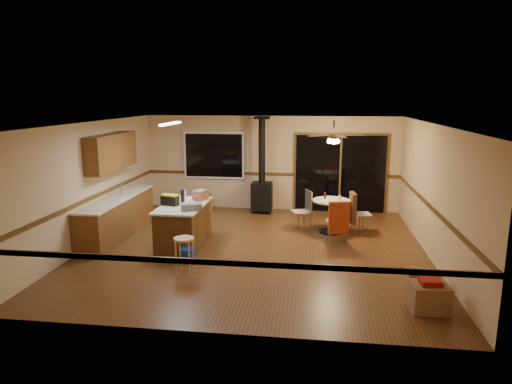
% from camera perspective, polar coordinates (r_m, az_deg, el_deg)
% --- Properties ---
extents(floor, '(7.00, 7.00, 0.00)m').
position_cam_1_polar(floor, '(9.60, -0.23, -7.10)').
color(floor, '#523016').
rests_on(floor, ground).
extents(ceiling, '(7.00, 7.00, 0.00)m').
position_cam_1_polar(ceiling, '(9.09, -0.25, 8.59)').
color(ceiling, silver).
rests_on(ceiling, ground).
extents(wall_back, '(7.00, 0.00, 7.00)m').
position_cam_1_polar(wall_back, '(12.68, 1.88, 3.62)').
color(wall_back, tan).
rests_on(wall_back, ground).
extents(wall_front, '(7.00, 0.00, 7.00)m').
position_cam_1_polar(wall_front, '(5.91, -4.81, -6.11)').
color(wall_front, tan).
rests_on(wall_front, ground).
extents(wall_left, '(0.00, 7.00, 7.00)m').
position_cam_1_polar(wall_left, '(10.32, -19.89, 0.99)').
color(wall_left, tan).
rests_on(wall_left, ground).
extents(wall_right, '(0.00, 7.00, 7.00)m').
position_cam_1_polar(wall_right, '(9.45, 21.28, -0.05)').
color(wall_right, tan).
rests_on(wall_right, ground).
extents(chair_rail, '(7.00, 7.00, 0.08)m').
position_cam_1_polar(chair_rail, '(9.32, -0.24, -1.28)').
color(chair_rail, '#563715').
rests_on(chair_rail, ground).
extents(window, '(1.72, 0.10, 1.32)m').
position_cam_1_polar(window, '(12.86, -5.27, 4.59)').
color(window, black).
rests_on(window, ground).
extents(sliding_door, '(2.52, 0.10, 2.10)m').
position_cam_1_polar(sliding_door, '(12.63, 10.46, 2.24)').
color(sliding_door, black).
rests_on(sliding_door, ground).
extents(lower_cabinets, '(0.60, 3.00, 0.86)m').
position_cam_1_polar(lower_cabinets, '(10.81, -16.95, -3.07)').
color(lower_cabinets, brown).
rests_on(lower_cabinets, ground).
extents(countertop, '(0.64, 3.04, 0.04)m').
position_cam_1_polar(countertop, '(10.71, -17.10, -0.74)').
color(countertop, beige).
rests_on(countertop, lower_cabinets).
extents(upper_cabinets, '(0.35, 2.00, 0.80)m').
position_cam_1_polar(upper_cabinets, '(10.77, -17.60, 4.82)').
color(upper_cabinets, brown).
rests_on(upper_cabinets, ground).
extents(kitchen_island, '(0.88, 1.68, 0.90)m').
position_cam_1_polar(kitchen_island, '(9.76, -9.02, -4.13)').
color(kitchen_island, '#4F2E13').
rests_on(kitchen_island, ground).
extents(wood_stove, '(0.55, 0.50, 2.52)m').
position_cam_1_polar(wood_stove, '(12.36, 0.73, 0.72)').
color(wood_stove, black).
rests_on(wood_stove, ground).
extents(ceiling_fan, '(0.24, 0.24, 0.55)m').
position_cam_1_polar(ceiling_fan, '(10.44, 9.68, 6.72)').
color(ceiling_fan, brown).
rests_on(ceiling_fan, ceiling).
extents(fluorescent_strip, '(0.10, 1.20, 0.04)m').
position_cam_1_polar(fluorescent_strip, '(9.78, -10.62, 8.39)').
color(fluorescent_strip, white).
rests_on(fluorescent_strip, ceiling).
extents(toolbox_grey, '(0.47, 0.36, 0.13)m').
position_cam_1_polar(toolbox_grey, '(9.18, -8.08, -1.83)').
color(toolbox_grey, slate).
rests_on(toolbox_grey, kitchen_island).
extents(toolbox_black, '(0.39, 0.27, 0.19)m').
position_cam_1_polar(toolbox_black, '(9.65, -10.69, -1.04)').
color(toolbox_black, black).
rests_on(toolbox_black, kitchen_island).
extents(toolbox_yellow_lid, '(0.39, 0.27, 0.03)m').
position_cam_1_polar(toolbox_yellow_lid, '(9.63, -10.71, -0.40)').
color(toolbox_yellow_lid, gold).
rests_on(toolbox_yellow_lid, toolbox_black).
extents(box_on_island, '(0.33, 0.38, 0.21)m').
position_cam_1_polar(box_on_island, '(10.05, -6.97, -0.37)').
color(box_on_island, brown).
rests_on(box_on_island, kitchen_island).
extents(bottle_dark, '(0.10, 0.10, 0.29)m').
position_cam_1_polar(bottle_dark, '(9.75, -9.15, -0.57)').
color(bottle_dark, black).
rests_on(bottle_dark, kitchen_island).
extents(bottle_pink, '(0.08, 0.08, 0.21)m').
position_cam_1_polar(bottle_pink, '(9.44, -7.44, -1.16)').
color(bottle_pink, '#D84C8C').
rests_on(bottle_pink, kitchen_island).
extents(bottle_white, '(0.07, 0.07, 0.17)m').
position_cam_1_polar(bottle_white, '(10.32, -8.88, -0.22)').
color(bottle_white, white).
rests_on(bottle_white, kitchen_island).
extents(bar_stool, '(0.48, 0.48, 0.66)m').
position_cam_1_polar(bar_stool, '(8.33, -8.93, -7.85)').
color(bar_stool, tan).
rests_on(bar_stool, floor).
extents(blue_bucket, '(0.38, 0.38, 0.27)m').
position_cam_1_polar(blue_bucket, '(8.94, -8.53, -7.77)').
color(blue_bucket, '#0C31B2').
rests_on(blue_bucket, floor).
extents(dining_table, '(0.86, 0.86, 0.78)m').
position_cam_1_polar(dining_table, '(10.72, 9.37, -2.28)').
color(dining_table, black).
rests_on(dining_table, ground).
extents(glass_red, '(0.06, 0.06, 0.14)m').
position_cam_1_polar(glass_red, '(10.74, 8.61, -0.46)').
color(glass_red, '#590C14').
rests_on(glass_red, dining_table).
extents(glass_cream, '(0.06, 0.06, 0.12)m').
position_cam_1_polar(glass_cream, '(10.61, 10.40, -0.73)').
color(glass_cream, beige).
rests_on(glass_cream, dining_table).
extents(chair_left, '(0.53, 0.52, 0.51)m').
position_cam_1_polar(chair_left, '(10.83, 6.17, -1.71)').
color(chair_left, tan).
rests_on(chair_left, ground).
extents(chair_near, '(0.49, 0.52, 0.70)m').
position_cam_1_polar(chair_near, '(9.85, 10.29, -3.16)').
color(chair_near, tan).
rests_on(chair_near, ground).
extents(chair_right, '(0.50, 0.47, 0.70)m').
position_cam_1_polar(chair_right, '(10.76, 12.13, -1.96)').
color(chair_right, tan).
rests_on(chair_right, ground).
extents(box_under_window, '(0.66, 0.59, 0.44)m').
position_cam_1_polar(box_under_window, '(12.75, -6.80, -1.36)').
color(box_under_window, brown).
rests_on(box_under_window, floor).
extents(box_corner_a, '(0.57, 0.49, 0.41)m').
position_cam_1_polar(box_corner_a, '(7.39, 20.83, -12.20)').
color(box_corner_a, brown).
rests_on(box_corner_a, floor).
extents(box_corner_b, '(0.46, 0.42, 0.31)m').
position_cam_1_polar(box_corner_b, '(8.13, 20.00, -10.25)').
color(box_corner_b, brown).
rests_on(box_corner_b, floor).
extents(box_small_red, '(0.32, 0.27, 0.08)m').
position_cam_1_polar(box_small_red, '(7.30, 20.97, -10.45)').
color(box_small_red, maroon).
rests_on(box_small_red, box_corner_a).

